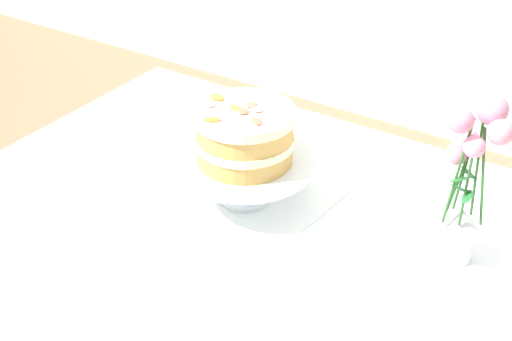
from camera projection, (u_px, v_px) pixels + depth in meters
name	position (u px, v px, depth m)	size (l,w,h in m)	color
dining_table	(261.00, 272.00, 1.40)	(1.40, 1.00, 0.74)	white
linen_napkin	(245.00, 199.00, 1.47)	(0.32, 0.32, 0.00)	white
cake_stand	(245.00, 166.00, 1.42)	(0.29, 0.29, 0.10)	silver
layer_cake	(244.00, 135.00, 1.38)	(0.21, 0.21, 0.12)	tan
flower_vase	(466.00, 186.00, 1.22)	(0.11, 0.10, 0.33)	silver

